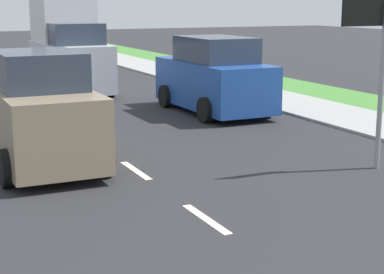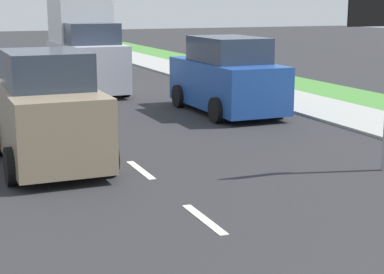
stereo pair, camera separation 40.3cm
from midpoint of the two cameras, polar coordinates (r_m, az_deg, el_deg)
ground_plane at (r=23.78m, az=-15.87°, el=4.10°), size 96.00×96.00×0.00m
sidewalk_right at (r=16.74m, az=16.31°, el=0.85°), size 2.40×72.00×0.14m
lane_center_line at (r=27.90m, az=-17.31°, el=5.15°), size 0.14×46.40×0.01m
lane_direction_sign at (r=12.07m, az=15.16°, el=8.26°), size 1.16×0.11×3.20m
delivery_truck at (r=22.57m, az=-11.65°, el=8.01°), size 2.16×4.60×3.54m
car_oncoming_lead at (r=12.48m, az=-14.38°, el=2.04°), size 1.96×3.81×2.22m
car_parked_far at (r=18.12m, az=1.36°, el=5.40°), size 2.08×4.39×2.17m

